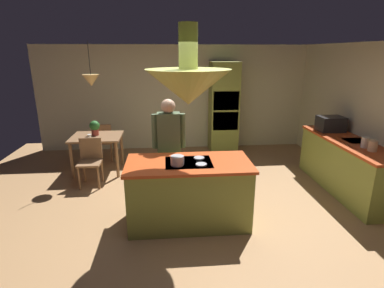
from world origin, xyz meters
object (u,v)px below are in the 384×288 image
at_px(person_at_island, 169,144).
at_px(chair_by_back_wall, 104,139).
at_px(oven_tower, 224,108).
at_px(chair_facing_island, 90,158).
at_px(canister_flour, 373,146).
at_px(potted_plant_on_table, 95,127).
at_px(canister_sugar, 365,142).
at_px(dining_table, 97,141).
at_px(kitchen_island, 189,192).
at_px(cup_on_table, 89,137).
at_px(cooking_pot_on_cooktop, 177,160).
at_px(microwave_on_counter, 331,124).

xyz_separation_m(person_at_island, chair_by_back_wall, (-1.44, 2.02, -0.47)).
distance_m(oven_tower, chair_facing_island, 3.36).
bearing_deg(canister_flour, potted_plant_on_table, 157.23).
distance_m(canister_flour, canister_sugar, 0.18).
distance_m(dining_table, canister_flour, 4.92).
distance_m(oven_tower, chair_by_back_wall, 2.90).
xyz_separation_m(dining_table, canister_sugar, (4.54, -1.68, 0.36)).
bearing_deg(kitchen_island, dining_table, 128.99).
xyz_separation_m(kitchen_island, chair_by_back_wall, (-1.70, 2.73, 0.04)).
relative_size(cup_on_table, canister_sugar, 0.53).
bearing_deg(cup_on_table, cooking_pot_on_cooktop, -51.19).
distance_m(chair_facing_island, microwave_on_counter, 4.57).
height_order(potted_plant_on_table, microwave_on_counter, microwave_on_counter).
relative_size(chair_facing_island, potted_plant_on_table, 2.90).
distance_m(cup_on_table, cooking_pot_on_cooktop, 2.61).
relative_size(person_at_island, potted_plant_on_table, 5.65).
distance_m(chair_facing_island, canister_flour, 4.73).
height_order(canister_flour, cooking_pot_on_cooktop, canister_flour).
distance_m(potted_plant_on_table, canister_sugar, 4.89).
height_order(cup_on_table, microwave_on_counter, microwave_on_counter).
bearing_deg(potted_plant_on_table, chair_facing_island, -87.25).
distance_m(kitchen_island, oven_tower, 3.48).
bearing_deg(kitchen_island, canister_flour, 4.78).
distance_m(dining_table, person_at_island, 2.03).
distance_m(chair_by_back_wall, canister_sugar, 5.12).
bearing_deg(kitchen_island, canister_sugar, 8.36).
distance_m(cup_on_table, microwave_on_counter, 4.66).
xyz_separation_m(cup_on_table, cooking_pot_on_cooktop, (1.63, -2.03, 0.20)).
relative_size(dining_table, cup_on_table, 10.91).
relative_size(kitchen_island, potted_plant_on_table, 5.77).
bearing_deg(oven_tower, person_at_island, -118.20).
bearing_deg(microwave_on_counter, dining_table, 172.16).
bearing_deg(cup_on_table, chair_by_back_wall, 83.87).
relative_size(chair_facing_island, chair_by_back_wall, 1.00).
xyz_separation_m(oven_tower, potted_plant_on_table, (-2.83, -1.09, -0.15)).
bearing_deg(microwave_on_counter, chair_by_back_wall, 164.56).
distance_m(kitchen_island, person_at_island, 0.91).
xyz_separation_m(dining_table, microwave_on_counter, (4.54, -0.63, 0.42)).
relative_size(microwave_on_counter, cooking_pot_on_cooktop, 2.56).
relative_size(chair_by_back_wall, canister_sugar, 5.13).
height_order(oven_tower, canister_sugar, oven_tower).
bearing_deg(potted_plant_on_table, oven_tower, 20.97).
height_order(chair_by_back_wall, microwave_on_counter, microwave_on_counter).
bearing_deg(kitchen_island, cooking_pot_on_cooktop, -140.91).
bearing_deg(chair_by_back_wall, cooking_pot_on_cooktop, 118.31).
xyz_separation_m(kitchen_island, oven_tower, (1.10, 3.24, 0.62)).
height_order(person_at_island, microwave_on_counter, person_at_island).
bearing_deg(kitchen_island, oven_tower, 71.26).
relative_size(canister_flour, canister_sugar, 0.98).
bearing_deg(cooking_pot_on_cooktop, person_at_island, 96.69).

